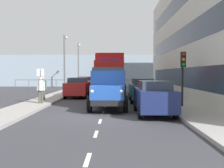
{
  "coord_description": "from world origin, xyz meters",
  "views": [
    {
      "loc": [
        -0.69,
        13.67,
        2.1
      ],
      "look_at": [
        -0.32,
        -13.04,
        1.06
      ],
      "focal_mm": 44.58,
      "sensor_mm": 36.0,
      "label": 1
    }
  ],
  "objects_px": {
    "car_red_oppositeside_0": "(78,87)",
    "truck_vintage_blue": "(108,89)",
    "traffic_light_near": "(183,67)",
    "street_sign": "(41,79)",
    "car_white_oppositeside_1": "(86,84)",
    "pedestrian_strolling": "(43,86)",
    "car_navy_kerbside_near": "(154,97)",
    "lorry_cargo_red": "(110,73)",
    "car_teal_kerbside_1": "(142,90)",
    "pedestrian_in_dark_coat": "(41,88)",
    "lamp_post_far": "(79,61)",
    "lamp_post_promenade": "(65,58)"
  },
  "relations": [
    {
      "from": "car_red_oppositeside_0",
      "to": "truck_vintage_blue",
      "type": "bearing_deg",
      "value": 110.08
    },
    {
      "from": "truck_vintage_blue",
      "to": "traffic_light_near",
      "type": "xyz_separation_m",
      "value": [
        -4.39,
        -0.22,
        1.29
      ]
    },
    {
      "from": "traffic_light_near",
      "to": "street_sign",
      "type": "bearing_deg",
      "value": -14.27
    },
    {
      "from": "car_white_oppositeside_1",
      "to": "pedestrian_strolling",
      "type": "relative_size",
      "value": 2.6
    },
    {
      "from": "truck_vintage_blue",
      "to": "car_navy_kerbside_near",
      "type": "bearing_deg",
      "value": 138.8
    },
    {
      "from": "lorry_cargo_red",
      "to": "pedestrian_strolling",
      "type": "bearing_deg",
      "value": 50.12
    },
    {
      "from": "truck_vintage_blue",
      "to": "traffic_light_near",
      "type": "distance_m",
      "value": 4.58
    },
    {
      "from": "lorry_cargo_red",
      "to": "car_teal_kerbside_1",
      "type": "xyz_separation_m",
      "value": [
        -2.47,
        5.6,
        -1.18
      ]
    },
    {
      "from": "truck_vintage_blue",
      "to": "car_teal_kerbside_1",
      "type": "height_order",
      "value": "truck_vintage_blue"
    },
    {
      "from": "traffic_light_near",
      "to": "pedestrian_in_dark_coat",
      "type": "bearing_deg",
      "value": -9.47
    },
    {
      "from": "car_teal_kerbside_1",
      "to": "pedestrian_strolling",
      "type": "xyz_separation_m",
      "value": [
        7.26,
        0.14,
        0.24
      ]
    },
    {
      "from": "street_sign",
      "to": "truck_vintage_blue",
      "type": "bearing_deg",
      "value": 151.51
    },
    {
      "from": "truck_vintage_blue",
      "to": "lamp_post_far",
      "type": "distance_m",
      "value": 23.43
    },
    {
      "from": "pedestrian_strolling",
      "to": "lamp_post_far",
      "type": "height_order",
      "value": "lamp_post_far"
    },
    {
      "from": "lorry_cargo_red",
      "to": "street_sign",
      "type": "height_order",
      "value": "lorry_cargo_red"
    },
    {
      "from": "car_white_oppositeside_1",
      "to": "traffic_light_near",
      "type": "height_order",
      "value": "traffic_light_near"
    },
    {
      "from": "pedestrian_strolling",
      "to": "lamp_post_promenade",
      "type": "xyz_separation_m",
      "value": [
        -0.04,
        -8.53,
        2.55
      ]
    },
    {
      "from": "car_teal_kerbside_1",
      "to": "traffic_light_near",
      "type": "bearing_deg",
      "value": 116.8
    },
    {
      "from": "truck_vintage_blue",
      "to": "lamp_post_far",
      "type": "relative_size",
      "value": 0.92
    },
    {
      "from": "pedestrian_strolling",
      "to": "traffic_light_near",
      "type": "relative_size",
      "value": 0.53
    },
    {
      "from": "lamp_post_far",
      "to": "street_sign",
      "type": "height_order",
      "value": "lamp_post_far"
    },
    {
      "from": "lamp_post_far",
      "to": "pedestrian_strolling",
      "type": "bearing_deg",
      "value": 89.66
    },
    {
      "from": "truck_vintage_blue",
      "to": "car_red_oppositeside_0",
      "type": "height_order",
      "value": "truck_vintage_blue"
    },
    {
      "from": "truck_vintage_blue",
      "to": "pedestrian_in_dark_coat",
      "type": "distance_m",
      "value": 4.71
    },
    {
      "from": "truck_vintage_blue",
      "to": "car_teal_kerbside_1",
      "type": "xyz_separation_m",
      "value": [
        -2.37,
        -4.21,
        -0.28
      ]
    },
    {
      "from": "lorry_cargo_red",
      "to": "car_white_oppositeside_1",
      "type": "bearing_deg",
      "value": -59.26
    },
    {
      "from": "truck_vintage_blue",
      "to": "traffic_light_near",
      "type": "height_order",
      "value": "traffic_light_near"
    },
    {
      "from": "truck_vintage_blue",
      "to": "lorry_cargo_red",
      "type": "relative_size",
      "value": 0.69
    },
    {
      "from": "truck_vintage_blue",
      "to": "pedestrian_in_dark_coat",
      "type": "bearing_deg",
      "value": -20.97
    },
    {
      "from": "pedestrian_in_dark_coat",
      "to": "lamp_post_promenade",
      "type": "height_order",
      "value": "lamp_post_promenade"
    },
    {
      "from": "pedestrian_in_dark_coat",
      "to": "pedestrian_strolling",
      "type": "xyz_separation_m",
      "value": [
        0.49,
        -2.39,
        -0.03
      ]
    },
    {
      "from": "car_red_oppositeside_0",
      "to": "lamp_post_far",
      "type": "relative_size",
      "value": 0.71
    },
    {
      "from": "truck_vintage_blue",
      "to": "street_sign",
      "type": "distance_m",
      "value": 5.3
    },
    {
      "from": "car_navy_kerbside_near",
      "to": "pedestrian_in_dark_coat",
      "type": "distance_m",
      "value": 7.75
    },
    {
      "from": "car_red_oppositeside_0",
      "to": "pedestrian_strolling",
      "type": "distance_m",
      "value": 4.25
    },
    {
      "from": "truck_vintage_blue",
      "to": "car_teal_kerbside_1",
      "type": "distance_m",
      "value": 4.84
    },
    {
      "from": "truck_vintage_blue",
      "to": "lamp_post_promenade",
      "type": "xyz_separation_m",
      "value": [
        4.85,
        -12.61,
        2.51
      ]
    },
    {
      "from": "truck_vintage_blue",
      "to": "car_white_oppositeside_1",
      "type": "relative_size",
      "value": 1.29
    },
    {
      "from": "lorry_cargo_red",
      "to": "car_navy_kerbside_near",
      "type": "relative_size",
      "value": 1.79
    },
    {
      "from": "traffic_light_near",
      "to": "lamp_post_promenade",
      "type": "bearing_deg",
      "value": -53.3
    },
    {
      "from": "car_white_oppositeside_1",
      "to": "street_sign",
      "type": "height_order",
      "value": "street_sign"
    },
    {
      "from": "car_navy_kerbside_near",
      "to": "pedestrian_in_dark_coat",
      "type": "height_order",
      "value": "pedestrian_in_dark_coat"
    },
    {
      "from": "car_navy_kerbside_near",
      "to": "car_white_oppositeside_1",
      "type": "distance_m",
      "value": 17.32
    },
    {
      "from": "car_white_oppositeside_1",
      "to": "traffic_light_near",
      "type": "bearing_deg",
      "value": 116.97
    },
    {
      "from": "pedestrian_strolling",
      "to": "lamp_post_far",
      "type": "bearing_deg",
      "value": -90.34
    },
    {
      "from": "lamp_post_promenade",
      "to": "lamp_post_far",
      "type": "relative_size",
      "value": 0.96
    },
    {
      "from": "car_red_oppositeside_0",
      "to": "lamp_post_far",
      "type": "height_order",
      "value": "lamp_post_far"
    },
    {
      "from": "lorry_cargo_red",
      "to": "car_white_oppositeside_1",
      "type": "relative_size",
      "value": 1.88
    },
    {
      "from": "car_teal_kerbside_1",
      "to": "car_white_oppositeside_1",
      "type": "bearing_deg",
      "value": -62.96
    },
    {
      "from": "truck_vintage_blue",
      "to": "car_red_oppositeside_0",
      "type": "distance_m",
      "value": 8.3
    }
  ]
}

